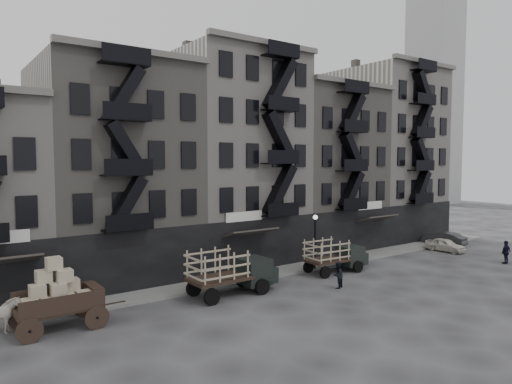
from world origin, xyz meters
TOP-DOWN VIEW (x-y plane):
  - ground at (0.00, 0.00)m, footprint 140.00×140.00m
  - sidewalk at (0.00, 3.75)m, footprint 55.00×2.50m
  - building_midwest at (-10.00, 9.83)m, footprint 10.00×11.35m
  - building_center at (-0.00, 9.82)m, footprint 10.00×11.35m
  - building_mideast at (10.00, 9.83)m, footprint 10.00×11.35m
  - building_east at (20.00, 9.82)m, footprint 10.00×11.35m
  - lamp_post at (3.00, 2.60)m, footprint 0.36×0.36m
  - distant_tower at (60.00, 30.00)m, footprint 8.00×8.00m
  - wagon at (-15.95, 1.04)m, footprint 4.30×2.35m
  - stake_truck_west at (-5.67, 0.98)m, footprint 5.88×2.47m
  - stake_truck_east at (3.80, 1.24)m, footprint 5.24×2.42m
  - car_east at (17.78, 0.85)m, footprint 1.72×3.68m
  - car_far at (20.41, 2.60)m, footprint 2.01×4.30m
  - pedestrian_mid at (0.85, -1.88)m, footprint 1.03×0.93m
  - policeman at (17.15, -4.92)m, footprint 1.16×0.56m

SIDE VIEW (x-z plane):
  - ground at x=0.00m, z-range 0.00..0.00m
  - sidewalk at x=0.00m, z-range 0.00..0.15m
  - car_east at x=17.78m, z-range 0.00..1.22m
  - car_far at x=20.41m, z-range 0.00..1.37m
  - pedestrian_mid at x=0.85m, z-range 0.00..1.74m
  - policeman at x=17.15m, z-range 0.00..1.92m
  - stake_truck_east at x=3.80m, z-range 0.18..2.75m
  - stake_truck_west at x=-5.67m, z-range 0.21..3.15m
  - wagon at x=-15.95m, z-range 0.26..3.87m
  - lamp_post at x=3.00m, z-range 0.64..4.92m
  - building_midwest at x=-10.00m, z-range -0.60..15.60m
  - building_mideast at x=10.00m, z-range -0.60..15.60m
  - building_center at x=0.00m, z-range -0.60..17.60m
  - building_east at x=20.00m, z-range -0.60..18.60m
  - distant_tower at x=60.00m, z-range 0.76..66.76m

